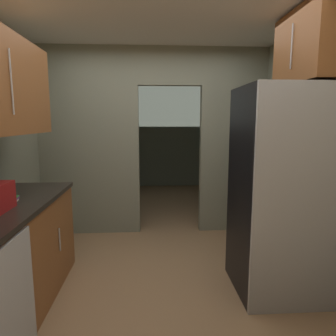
% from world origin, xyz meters
% --- Properties ---
extents(ground, '(20.00, 20.00, 0.00)m').
position_xyz_m(ground, '(0.00, 0.00, 0.00)').
color(ground, '#93704C').
extents(kitchen_overhead_slab, '(3.52, 7.17, 0.06)m').
position_xyz_m(kitchen_overhead_slab, '(0.00, 0.48, 2.60)').
color(kitchen_overhead_slab, silver).
extents(kitchen_partition, '(3.12, 0.12, 2.57)m').
position_xyz_m(kitchen_partition, '(-0.07, 1.58, 1.36)').
color(kitchen_partition, gray).
rests_on(kitchen_partition, ground).
extents(adjoining_room_shell, '(3.12, 3.15, 2.57)m').
position_xyz_m(adjoining_room_shell, '(0.00, 3.65, 1.28)').
color(adjoining_room_shell, gray).
rests_on(adjoining_room_shell, ground).
extents(refrigerator, '(0.77, 0.79, 1.88)m').
position_xyz_m(refrigerator, '(1.13, -0.02, 0.94)').
color(refrigerator, black).
rests_on(refrigerator, ground).
extents(lower_cabinet_run, '(0.67, 1.91, 0.92)m').
position_xyz_m(lower_cabinet_run, '(-1.23, -0.32, 0.46)').
color(lower_cabinet_run, brown).
rests_on(lower_cabinet_run, ground).
extents(dishwasher, '(0.02, 0.56, 0.86)m').
position_xyz_m(dishwasher, '(-0.90, -0.85, 0.43)').
color(dishwasher, '#B7BABC').
rests_on(dishwasher, ground).
extents(upper_cabinet_fridgeside, '(0.36, 0.84, 0.64)m').
position_xyz_m(upper_cabinet_fridgeside, '(1.38, 0.08, 2.23)').
color(upper_cabinet_fridgeside, brown).
extents(book_stack, '(0.14, 0.17, 0.05)m').
position_xyz_m(book_stack, '(-1.19, -0.17, 0.95)').
color(book_stack, beige).
rests_on(book_stack, lower_cabinet_run).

